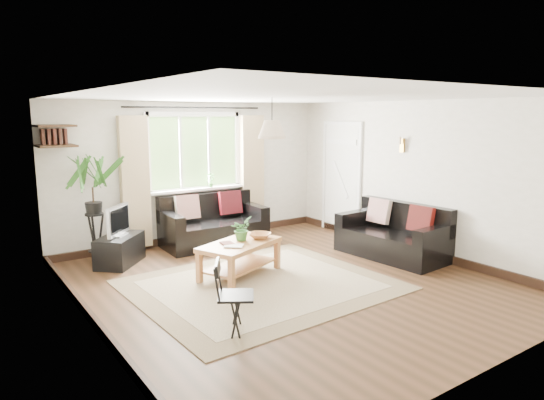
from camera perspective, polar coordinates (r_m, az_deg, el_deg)
floor at (r=6.47m, az=2.06°, el=-9.71°), size 5.50×5.50×0.00m
ceiling at (r=6.09m, az=2.20°, el=12.06°), size 5.50×5.50×0.00m
wall_back at (r=8.50m, az=-9.10°, el=3.25°), size 5.00×0.02×2.40m
wall_front at (r=4.34m, az=24.56°, el=-3.98°), size 5.00×0.02×2.40m
wall_left at (r=5.09m, az=-20.97°, el=-1.77°), size 0.02×5.50×2.40m
wall_right at (r=7.91m, az=16.76°, el=2.45°), size 0.02×5.50×2.40m
rug at (r=6.38m, az=-1.28°, el=-9.91°), size 3.23×2.80×0.02m
window at (r=8.44m, az=-9.05°, el=5.59°), size 2.50×0.16×2.16m
door at (r=9.06m, az=8.15°, el=2.41°), size 0.06×0.96×2.06m
corner_shelf at (r=7.50m, az=-24.15°, el=6.91°), size 0.50×0.50×0.34m
pendant_lamp at (r=6.41m, az=0.00°, el=8.83°), size 0.36×0.36×0.54m
wall_sconce at (r=8.00m, az=14.96°, el=6.51°), size 0.12×0.12×0.28m
sofa_back at (r=8.25m, az=-6.84°, el=-2.52°), size 1.74×0.92×0.81m
sofa_right at (r=7.73m, az=13.93°, el=-3.68°), size 1.72×0.95×0.78m
coffee_table at (r=6.67m, az=-3.80°, el=-6.96°), size 1.31×1.02×0.47m
table_plant at (r=6.68m, az=-3.65°, el=-3.40°), size 0.38×0.38×0.32m
bowl at (r=6.80m, az=-1.40°, el=-4.22°), size 0.42×0.42×0.07m
book_a at (r=6.32m, az=-4.67°, el=-5.62°), size 0.30×0.30×0.02m
book_b at (r=6.50m, az=-5.95°, el=-5.18°), size 0.19×0.23×0.02m
tv_stand at (r=7.52m, az=-17.47°, el=-5.62°), size 0.88×0.89×0.43m
tv at (r=7.41m, az=-17.65°, el=-2.25°), size 0.57×0.59×0.47m
palm_stand at (r=7.59m, az=-20.21°, el=-1.05°), size 0.71×0.71×1.61m
folding_chair at (r=4.97m, az=-4.26°, el=-11.32°), size 0.54×0.54×0.75m
sill_plant at (r=8.53m, az=-7.21°, el=2.40°), size 0.14×0.10×0.27m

